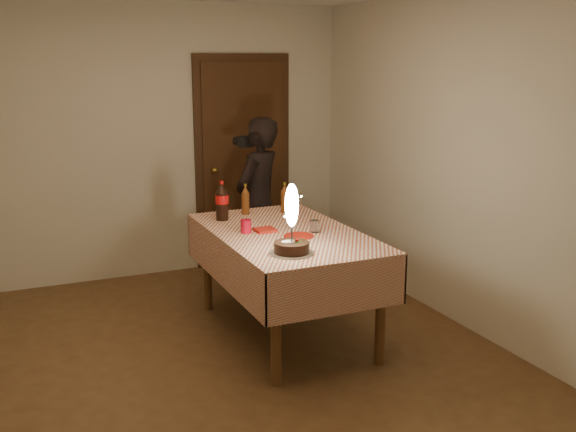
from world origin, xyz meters
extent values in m
cube|color=brown|center=(0.00, 0.00, 0.00)|extent=(4.00, 4.50, 0.01)
cube|color=beige|center=(0.00, 2.25, 1.30)|extent=(4.00, 0.04, 2.60)
cube|color=beige|center=(0.00, -2.25, 1.30)|extent=(4.00, 0.04, 2.60)
cube|color=beige|center=(2.00, 0.00, 1.30)|extent=(0.04, 4.50, 2.60)
cube|color=#472814|center=(1.00, 2.22, 1.02)|extent=(0.85, 0.05, 2.05)
sphere|color=#B28C33|center=(0.68, 2.17, 1.00)|extent=(0.06, 0.06, 0.06)
cube|color=brown|center=(0.64, 0.33, 0.79)|extent=(0.90, 1.60, 0.04)
cylinder|color=brown|center=(0.25, -0.41, 0.38)|extent=(0.07, 0.07, 0.77)
cylinder|color=brown|center=(1.03, -0.41, 0.38)|extent=(0.07, 0.07, 0.77)
cylinder|color=brown|center=(0.25, 1.07, 0.38)|extent=(0.07, 0.07, 0.77)
cylinder|color=brown|center=(1.03, 1.07, 0.38)|extent=(0.07, 0.07, 0.77)
cube|color=silver|center=(0.64, 0.33, 0.81)|extent=(1.02, 1.72, 0.01)
cube|color=silver|center=(0.64, -0.52, 0.64)|extent=(1.02, 0.01, 0.34)
cube|color=silver|center=(0.64, 1.19, 0.64)|extent=(1.02, 0.01, 0.34)
cube|color=silver|center=(0.13, 0.33, 0.64)|extent=(0.01, 1.72, 0.34)
cube|color=silver|center=(1.14, 0.33, 0.64)|extent=(0.01, 1.72, 0.34)
cylinder|color=white|center=(0.45, -0.20, 0.82)|extent=(0.30, 0.30, 0.01)
cylinder|color=black|center=(0.45, -0.20, 0.86)|extent=(0.23, 0.23, 0.07)
cylinder|color=white|center=(0.43, -0.19, 0.90)|extent=(0.07, 0.07, 0.00)
sphere|color=red|center=(0.48, -0.21, 0.91)|extent=(0.02, 0.02, 0.02)
cube|color=#19721E|center=(0.50, -0.22, 0.90)|extent=(0.02, 0.01, 0.00)
cube|color=#19721E|center=(0.47, -0.23, 0.90)|extent=(0.01, 0.02, 0.00)
cylinder|color=#262628|center=(0.45, -0.20, 0.96)|extent=(0.01, 0.01, 0.12)
ellipsoid|color=#FFF2BF|center=(0.45, -0.20, 1.15)|extent=(0.09, 0.09, 0.29)
sphere|color=white|center=(0.45, -0.20, 1.04)|extent=(0.04, 0.04, 0.04)
cylinder|color=red|center=(0.67, 0.17, 0.82)|extent=(0.22, 0.22, 0.01)
cylinder|color=#B80C23|center=(0.36, 0.42, 0.87)|extent=(0.08, 0.08, 0.10)
cylinder|color=silver|center=(0.83, 0.23, 0.86)|extent=(0.07, 0.07, 0.09)
cube|color=#A71E13|center=(0.50, 0.40, 0.83)|extent=(0.15, 0.15, 0.02)
cylinder|color=black|center=(0.32, 0.88, 0.93)|extent=(0.10, 0.10, 0.22)
cylinder|color=red|center=(0.32, 0.88, 0.99)|extent=(0.10, 0.10, 0.07)
cone|color=black|center=(0.32, 0.88, 1.08)|extent=(0.10, 0.10, 0.08)
cylinder|color=red|center=(0.32, 0.88, 1.12)|extent=(0.03, 0.03, 0.02)
cylinder|color=#613010|center=(0.57, 1.00, 0.91)|extent=(0.06, 0.06, 0.18)
cone|color=#613010|center=(0.57, 1.00, 1.03)|extent=(0.06, 0.06, 0.06)
cylinder|color=olive|center=(0.57, 1.00, 1.06)|extent=(0.02, 0.02, 0.02)
cylinder|color=#613010|center=(0.89, 0.92, 0.91)|extent=(0.06, 0.06, 0.18)
cone|color=#613010|center=(0.89, 0.92, 1.03)|extent=(0.06, 0.06, 0.06)
cylinder|color=olive|center=(0.89, 0.92, 1.06)|extent=(0.02, 0.02, 0.02)
imported|color=black|center=(0.89, 1.52, 0.78)|extent=(0.68, 0.65, 1.57)
cube|color=black|center=(0.81, 1.62, 1.34)|extent=(0.16, 0.15, 0.10)
cylinder|color=black|center=(0.76, 1.69, 1.34)|extent=(0.11, 0.11, 0.08)
camera|label=1|loc=(-1.32, -4.12, 2.09)|focal=42.00mm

